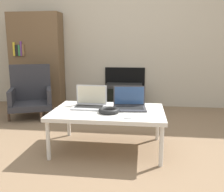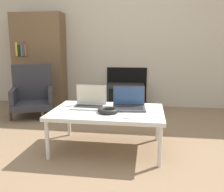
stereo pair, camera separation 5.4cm
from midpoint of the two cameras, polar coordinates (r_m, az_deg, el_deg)
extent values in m
plane|color=#7A6047|center=(2.26, -2.74, -15.05)|extent=(14.00, 14.00, 0.00)
cube|color=#B7AD99|center=(4.24, 2.45, 15.38)|extent=(7.00, 0.06, 2.60)
cube|color=black|center=(4.24, 2.57, 2.16)|extent=(0.67, 0.03, 0.65)
cube|color=silver|center=(2.42, -1.53, -3.66)|extent=(1.07, 0.70, 0.04)
cylinder|color=silver|center=(2.32, -15.05, -9.84)|extent=(0.04, 0.04, 0.36)
cylinder|color=silver|center=(2.16, 10.51, -11.22)|extent=(0.04, 0.04, 0.36)
cylinder|color=silver|center=(2.87, -10.39, -5.49)|extent=(0.04, 0.04, 0.36)
cylinder|color=silver|center=(2.75, 9.80, -6.25)|extent=(0.04, 0.04, 0.36)
cube|color=#B2B2B7|center=(2.50, -5.93, -2.58)|extent=(0.33, 0.25, 0.02)
cube|color=black|center=(2.50, -5.93, -2.38)|extent=(0.28, 0.14, 0.00)
cube|color=#B2B2B7|center=(2.59, -5.29, 0.33)|extent=(0.32, 0.02, 0.20)
cube|color=beige|center=(2.58, -5.31, 0.31)|extent=(0.29, 0.02, 0.18)
cube|color=#38383D|center=(2.44, 3.38, -2.87)|extent=(0.34, 0.27, 0.02)
cube|color=black|center=(2.44, 3.38, -2.67)|extent=(0.28, 0.16, 0.00)
cube|color=#38383D|center=(2.53, 3.35, 0.12)|extent=(0.32, 0.04, 0.20)
cube|color=#2D4C7F|center=(2.53, 3.34, 0.10)|extent=(0.29, 0.03, 0.18)
torus|color=black|center=(2.32, -1.36, -3.33)|extent=(0.20, 0.20, 0.04)
cube|color=silver|center=(2.20, 3.05, -4.62)|extent=(0.07, 0.15, 0.01)
cube|color=black|center=(4.06, 2.32, -0.06)|extent=(0.59, 0.39, 0.40)
cube|color=black|center=(3.87, 2.07, -0.64)|extent=(0.48, 0.01, 0.31)
cube|color=#2D2D33|center=(3.73, -18.34, -2.00)|extent=(0.72, 0.70, 0.08)
cube|color=#2D2D33|center=(3.88, -18.43, 3.02)|extent=(0.56, 0.30, 0.52)
cube|color=#2D2D33|center=(3.73, -22.33, -0.08)|extent=(0.23, 0.46, 0.20)
cube|color=#2D2D33|center=(3.69, -14.58, 0.31)|extent=(0.23, 0.46, 0.20)
cylinder|color=#4C3828|center=(3.68, -22.92, -4.26)|extent=(0.04, 0.04, 0.14)
cylinder|color=#4C3828|center=(3.47, -16.27, -4.70)|extent=(0.04, 0.04, 0.14)
cylinder|color=#4C3828|center=(4.04, -19.93, -2.69)|extent=(0.04, 0.04, 0.14)
cylinder|color=#4C3828|center=(3.85, -13.77, -2.99)|extent=(0.04, 0.04, 0.14)
cube|color=brown|center=(4.41, -17.10, 7.80)|extent=(0.85, 0.30, 1.53)
cube|color=gold|center=(4.39, -21.80, 9.91)|extent=(0.03, 0.02, 0.22)
cube|color=black|center=(4.37, -21.28, 9.67)|extent=(0.04, 0.02, 0.18)
cube|color=#337F42|center=(4.35, -20.77, 9.70)|extent=(0.03, 0.02, 0.18)
cube|color=#6B387F|center=(4.33, -20.40, 10.10)|extent=(0.02, 0.02, 0.23)
cube|color=brown|center=(4.32, -19.97, 9.84)|extent=(0.03, 0.02, 0.19)
camera|label=1|loc=(0.03, -90.57, -0.12)|focal=40.00mm
camera|label=2|loc=(0.03, 89.43, 0.12)|focal=40.00mm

